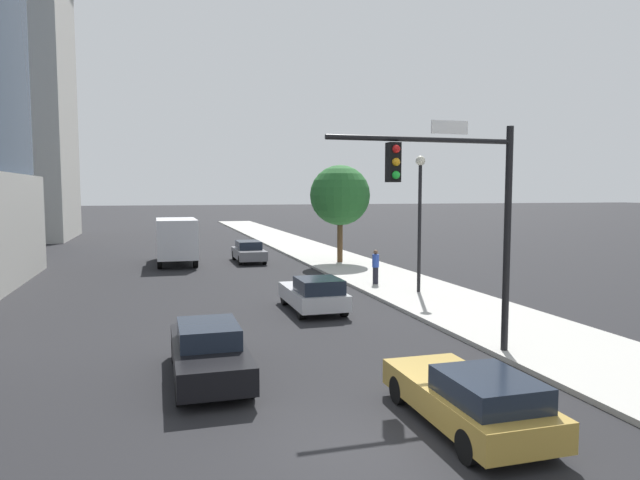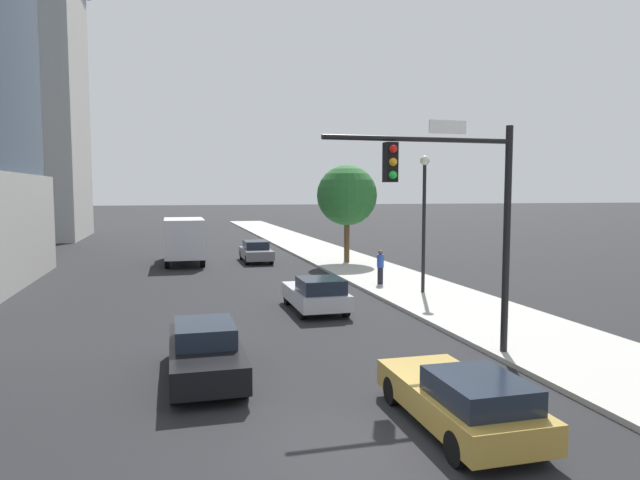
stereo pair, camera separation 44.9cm
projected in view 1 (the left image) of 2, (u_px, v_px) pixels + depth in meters
ground_plane at (367, 450)px, 10.42m from camera, size 400.00×400.00×0.00m
sidewalk at (375, 275)px, 31.79m from camera, size 4.91×120.00×0.15m
traffic_light_pole at (458, 196)px, 15.66m from camera, size 5.54×0.48×6.53m
street_lamp at (420, 204)px, 25.78m from camera, size 0.44×0.44×6.22m
street_tree at (340, 196)px, 36.86m from camera, size 3.93×3.93×6.34m
car_gold at (470, 398)px, 11.30m from camera, size 1.80×4.36×1.29m
car_silver at (314, 294)px, 22.45m from camera, size 1.92×4.15×1.43m
car_black at (209, 351)px, 14.36m from camera, size 1.77×4.76×1.42m
car_gray at (249, 252)px, 38.36m from camera, size 1.82×4.44×1.43m
box_truck at (176, 239)px, 37.17m from camera, size 2.46×6.92×3.01m
pedestrian_blue_shirt at (376, 266)px, 28.30m from camera, size 0.34×0.34×1.71m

